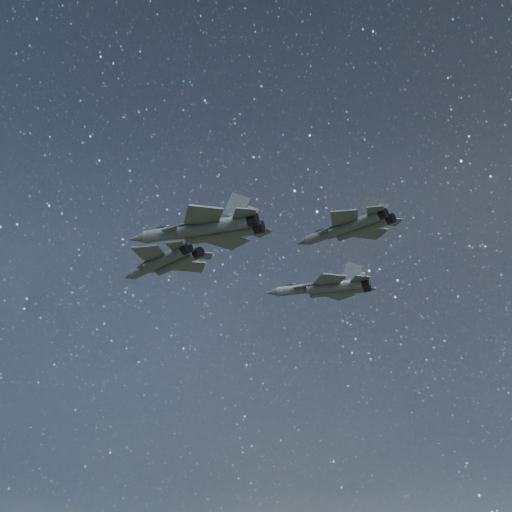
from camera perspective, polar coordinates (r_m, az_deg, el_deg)
The scene contains 4 objects.
jet_lead at distance 94.51m, azimuth -8.67°, elevation -0.51°, with size 19.66×13.51×4.93m.
jet_left at distance 99.48m, azimuth 6.75°, elevation -3.01°, with size 18.89×12.79×4.75m.
jet_right at distance 78.61m, azimuth -4.80°, elevation 2.54°, with size 20.19×13.73×5.07m.
jet_slot at distance 81.49m, azimuth 8.99°, elevation 2.73°, with size 16.04×11.17×4.03m.
Camera 1 is at (47.36, -68.72, 111.51)m, focal length 42.00 mm.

